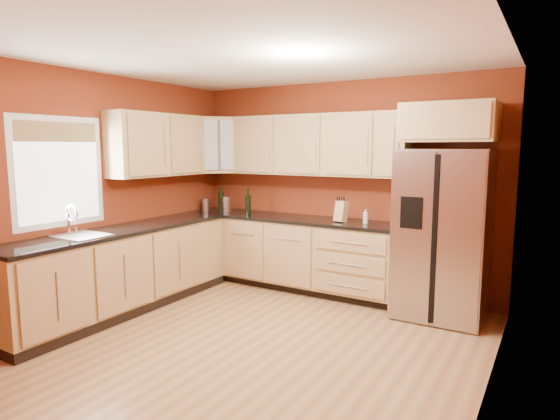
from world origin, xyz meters
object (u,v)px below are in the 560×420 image
at_px(knife_block, 341,212).
at_px(refrigerator, 443,234).
at_px(canister_left, 227,204).
at_px(wine_bottle_a, 248,201).
at_px(soap_dispenser, 366,216).

bearing_deg(knife_block, refrigerator, 10.18).
relative_size(canister_left, knife_block, 0.84).
bearing_deg(wine_bottle_a, refrigerator, -0.04).
bearing_deg(canister_left, knife_block, -1.08).
bearing_deg(canister_left, soap_dispenser, -0.07).
xyz_separation_m(canister_left, wine_bottle_a, (0.40, -0.07, 0.07)).
bearing_deg(refrigerator, knife_block, 178.28).
height_order(wine_bottle_a, soap_dispenser, wine_bottle_a).
bearing_deg(canister_left, wine_bottle_a, -9.30).
xyz_separation_m(wine_bottle_a, soap_dispenser, (1.61, 0.06, -0.09)).
height_order(refrigerator, canister_left, refrigerator).
bearing_deg(knife_block, canister_left, -169.18).
bearing_deg(soap_dispenser, knife_block, -174.19).
bearing_deg(wine_bottle_a, knife_block, 1.45).
relative_size(refrigerator, canister_left, 8.62).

